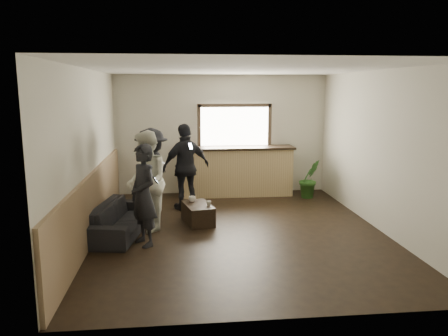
{
  "coord_description": "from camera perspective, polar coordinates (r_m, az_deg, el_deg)",
  "views": [
    {
      "loc": [
        -1.03,
        -7.29,
        2.48
      ],
      "look_at": [
        -0.22,
        0.4,
        1.07
      ],
      "focal_mm": 35.0,
      "sensor_mm": 36.0,
      "label": 1
    }
  ],
  "objects": [
    {
      "name": "sofa",
      "position": [
        7.78,
        -13.35,
        -6.45
      ],
      "size": [
        1.02,
        1.93,
        0.54
      ],
      "primitive_type": "imported",
      "rotation": [
        0.0,
        0.0,
        1.4
      ],
      "color": "black",
      "rests_on": "ground"
    },
    {
      "name": "cup_a",
      "position": [
        8.33,
        -4.19,
        -4.06
      ],
      "size": [
        0.18,
        0.18,
        0.11
      ],
      "primitive_type": "imported",
      "rotation": [
        0.0,
        0.0,
        3.59
      ],
      "color": "silver",
      "rests_on": "coffee_table"
    },
    {
      "name": "person_d",
      "position": [
        9.0,
        -4.98,
        0.13
      ],
      "size": [
        1.13,
        0.84,
        1.78
      ],
      "rotation": [
        0.0,
        0.0,
        -2.7
      ],
      "color": "black",
      "rests_on": "ground"
    },
    {
      "name": "bar_counter",
      "position": [
        10.24,
        1.53,
        -0.0
      ],
      "size": [
        2.7,
        0.68,
        2.13
      ],
      "color": "tan",
      "rests_on": "ground"
    },
    {
      "name": "person_c",
      "position": [
        8.72,
        -9.38,
        -0.48
      ],
      "size": [
        0.74,
        1.17,
        1.72
      ],
      "rotation": [
        0.0,
        0.0,
        -1.47
      ],
      "color": "black",
      "rests_on": "ground"
    },
    {
      "name": "person_a",
      "position": [
        7.03,
        -10.48,
        -3.52
      ],
      "size": [
        0.65,
        0.71,
        1.63
      ],
      "rotation": [
        0.0,
        0.0,
        -1.02
      ],
      "color": "black",
      "rests_on": "ground"
    },
    {
      "name": "cup_b",
      "position": [
        8.04,
        -2.01,
        -4.64
      ],
      "size": [
        0.13,
        0.13,
        0.09
      ],
      "primitive_type": "imported",
      "rotation": [
        0.0,
        0.0,
        3.89
      ],
      "color": "silver",
      "rests_on": "coffee_table"
    },
    {
      "name": "potted_plant",
      "position": [
        10.18,
        11.11,
        -1.39
      ],
      "size": [
        0.59,
        0.53,
        0.88
      ],
      "primitive_type": "imported",
      "rotation": [
        0.0,
        0.0,
        0.32
      ],
      "color": "#2D6623",
      "rests_on": "ground"
    },
    {
      "name": "room_shell",
      "position": [
        7.37,
        -3.69,
        2.44
      ],
      "size": [
        5.01,
        6.01,
        2.8
      ],
      "color": "silver",
      "rests_on": "ground"
    },
    {
      "name": "ground",
      "position": [
        7.77,
        1.92,
        -8.26
      ],
      "size": [
        5.0,
        6.0,
        0.01
      ],
      "primitive_type": "cube",
      "color": "black"
    },
    {
      "name": "coffee_table",
      "position": [
        8.2,
        -3.43,
        -5.96
      ],
      "size": [
        0.62,
        0.89,
        0.36
      ],
      "primitive_type": "cube",
      "rotation": [
        0.0,
        0.0,
        0.23
      ],
      "color": "black",
      "rests_on": "ground"
    },
    {
      "name": "person_b",
      "position": [
        7.73,
        -10.09,
        -1.72
      ],
      "size": [
        0.83,
        0.98,
        1.77
      ],
      "rotation": [
        0.0,
        0.0,
        -1.36
      ],
      "color": "silver",
      "rests_on": "ground"
    }
  ]
}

